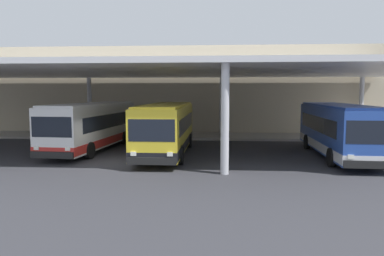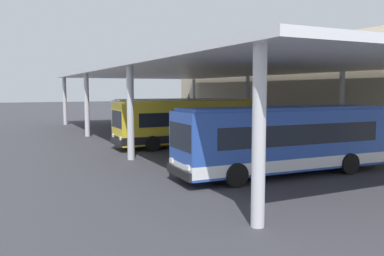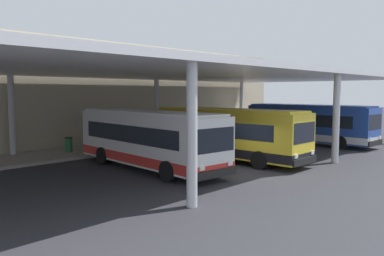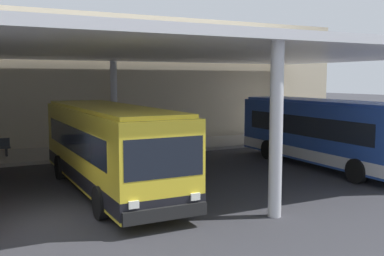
% 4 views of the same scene
% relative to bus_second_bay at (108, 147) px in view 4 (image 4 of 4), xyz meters
% --- Properties ---
extents(ground_plane, '(200.00, 200.00, 0.00)m').
position_rel_bus_second_bay_xyz_m(ground_plane, '(-2.61, -2.86, -1.66)').
color(ground_plane, '#333338').
extents(platform_kerb, '(42.00, 4.50, 0.18)m').
position_rel_bus_second_bay_xyz_m(platform_kerb, '(-2.61, 8.89, -1.57)').
color(platform_kerb, '#A39E93').
rests_on(platform_kerb, ground).
extents(station_building_facade, '(48.00, 1.60, 8.22)m').
position_rel_bus_second_bay_xyz_m(station_building_facade, '(-2.61, 12.14, 2.46)').
color(station_building_facade, '#C1B293').
rests_on(station_building_facade, ground).
extents(canopy_shelter, '(40.00, 17.00, 5.55)m').
position_rel_bus_second_bay_xyz_m(canopy_shelter, '(-2.61, 2.64, 3.66)').
color(canopy_shelter, silver).
rests_on(canopy_shelter, ground).
extents(bus_second_bay, '(2.75, 10.54, 3.17)m').
position_rel_bus_second_bay_xyz_m(bus_second_bay, '(0.00, 0.00, 0.00)').
color(bus_second_bay, yellow).
rests_on(bus_second_bay, ground).
extents(bus_middle_bay, '(2.96, 10.61, 3.17)m').
position_rel_bus_second_bay_xyz_m(bus_middle_bay, '(10.49, -0.13, 0.00)').
color(bus_middle_bay, '#284CA8').
rests_on(bus_middle_bay, ground).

